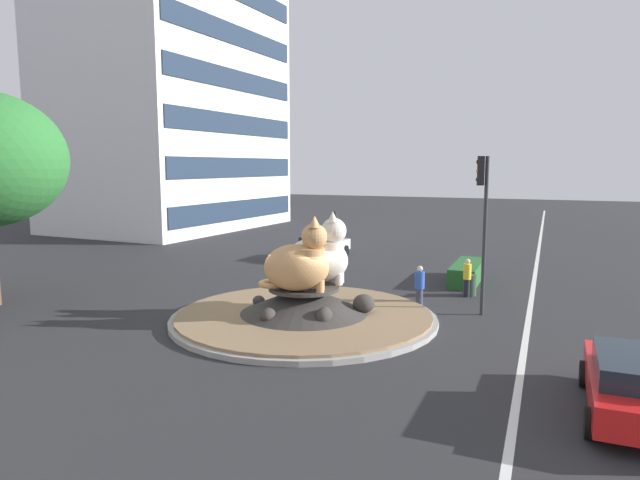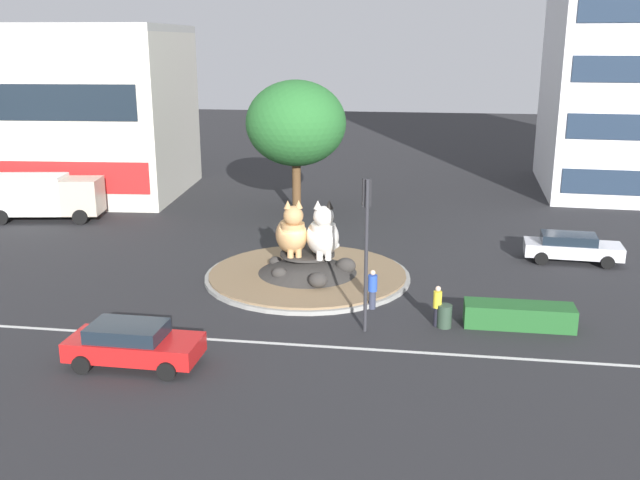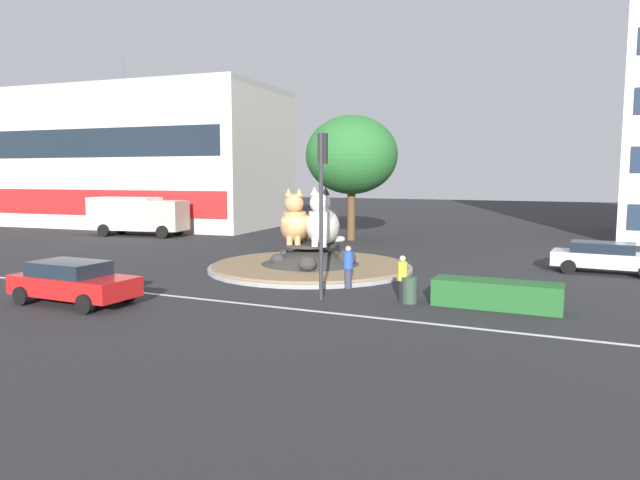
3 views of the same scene
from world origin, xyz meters
TOP-DOWN VIEW (x-y plane):
  - ground_plane at (0.00, 0.00)m, footprint 160.00×160.00m
  - lane_centreline at (0.00, -7.45)m, footprint 112.00×0.20m
  - roundabout_island at (0.01, -0.02)m, footprint 9.49×9.49m
  - cat_statue_calico at (-0.68, -0.17)m, footprint 2.10×2.79m
  - cat_statue_white at (0.77, -0.31)m, footprint 1.92×2.94m
  - traffic_light_mast at (3.17, -5.70)m, footprint 0.36×0.45m
  - shophouse_block at (-23.99, 16.20)m, footprint 24.90×13.90m
  - clipped_hedge_strip at (9.00, -4.48)m, footprint 4.15×1.20m
  - broadleaf_tree_behind_island at (-2.76, 12.26)m, footprint 6.16×6.16m
  - pedestrian_yellow_shirt at (5.87, -4.89)m, footprint 0.33×0.33m
  - pedestrian_blue_shirt at (3.27, -3.44)m, footprint 0.38×0.38m
  - sedan_on_far_lane at (12.55, 4.47)m, footprint 4.74×2.17m
  - hatchback_near_shophouse at (-4.31, -9.86)m, footprint 4.48×2.11m
  - delivery_box_truck at (-17.88, 8.39)m, footprint 7.41×3.35m
  - litter_bin at (6.16, -4.98)m, footprint 0.56×0.56m

SIDE VIEW (x-z plane):
  - ground_plane at x=0.00m, z-range 0.00..0.00m
  - lane_centreline at x=0.00m, z-range 0.00..0.01m
  - roundabout_island at x=0.01m, z-range -0.18..1.05m
  - clipped_hedge_strip at x=9.00m, z-range 0.00..0.90m
  - litter_bin at x=6.16m, z-range 0.00..0.90m
  - sedan_on_far_lane at x=12.55m, z-range 0.05..1.46m
  - hatchback_near_shophouse at x=-4.31m, z-range 0.05..1.51m
  - pedestrian_yellow_shirt at x=5.87m, z-range 0.05..1.67m
  - pedestrian_blue_shirt at x=3.27m, z-range 0.04..1.70m
  - delivery_box_truck at x=-17.88m, z-range 0.17..2.95m
  - cat_statue_calico at x=-0.68m, z-range 0.88..3.47m
  - cat_statue_white at x=0.77m, z-range 0.87..3.54m
  - traffic_light_mast at x=3.17m, z-range 1.11..6.95m
  - broadleaf_tree_behind_island at x=-2.76m, z-range 1.54..9.90m
  - shophouse_block at x=-23.99m, z-range -1.79..13.45m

